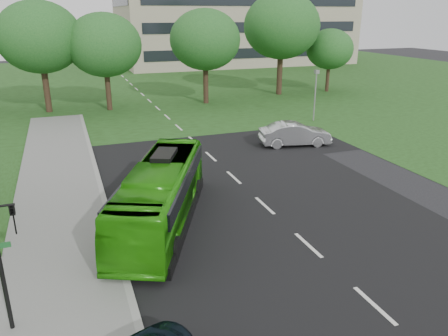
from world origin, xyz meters
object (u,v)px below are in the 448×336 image
Objects in this scene: tree_park_e at (330,49)px; traffic_light at (4,253)px; bus at (161,194)px; camera_pole at (316,88)px; tree_park_b at (104,45)px; tree_park_a at (39,37)px; tree_park_c at (205,40)px; tree_park_d at (282,26)px; sedan at (295,134)px.

traffic_light is (-30.96, -32.03, -2.23)m from tree_park_e.
camera_pole is (16.31, 14.42, 1.39)m from bus.
tree_park_b is 2.02× the size of traffic_light.
tree_park_a reaches higher than tree_park_c.
tree_park_a is 5.50m from tree_park_b.
tree_park_e is (6.14, -0.19, -2.54)m from tree_park_d.
tree_park_a is 14.95m from tree_park_c.
tree_park_a is 2.25× the size of traffic_light.
tree_park_b is 20.21m from sedan.
tree_park_a reaches higher than sedan.
camera_pole is (6.19, -10.46, -3.45)m from tree_park_c.
bus is at bearing -112.13° from tree_park_c.
camera_pole is (-9.23, -12.29, -2.04)m from tree_park_e.
tree_park_a is 2.02× the size of sedan.
tree_park_c reaches higher than tree_park_e.
tree_park_a is 26.88m from bus.
tree_park_b reaches higher than traffic_light.
tree_park_a is at bearing 125.36° from bus.
bus is 14.07m from sedan.
tree_park_e reaches higher than sedan.
tree_park_e reaches higher than bus.
tree_park_c is 17.28m from sedan.
sedan is (11.20, 8.49, -0.56)m from bus.
tree_park_b is at bearing 159.46° from camera_pole.
sedan is 1.14× the size of camera_pole.
tree_park_b is at bearing 44.43° from sedan.
tree_park_d reaches higher than tree_park_a.
tree_park_d is at bearing 56.04° from traffic_light.
tree_park_e is (24.98, 1.81, -1.13)m from tree_park_b.
traffic_light is (-24.82, -32.22, -4.77)m from tree_park_d.
tree_park_c is at bearing -167.71° from tree_park_d.
bus is at bearing -91.30° from tree_park_b.
tree_park_c is 1.88× the size of sedan.
traffic_light is 1.02× the size of camera_pole.
tree_park_d is at bearing 178.21° from tree_park_e.
tree_park_d is at bearing -12.55° from sedan.
tree_park_c is 15.59m from tree_park_e.
sedan is (16.00, -17.43, -5.84)m from tree_park_a.
tree_park_b reaches higher than bus.
tree_park_c is (14.91, -1.05, -0.45)m from tree_park_a.
tree_park_c is at bearing 133.73° from camera_pole.
sedan is at bearing -86.20° from tree_park_c.
bus is 7.70m from traffic_light.
tree_park_b is 9.56m from tree_park_c.
tree_park_e is 37.11m from bus.
tree_park_c reaches higher than sedan.
tree_park_a is 1.07× the size of tree_park_c.
bus is (-0.56, -24.89, -4.56)m from tree_park_b.
bus is at bearing -79.53° from tree_park_a.
tree_park_d reaches higher than traffic_light.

